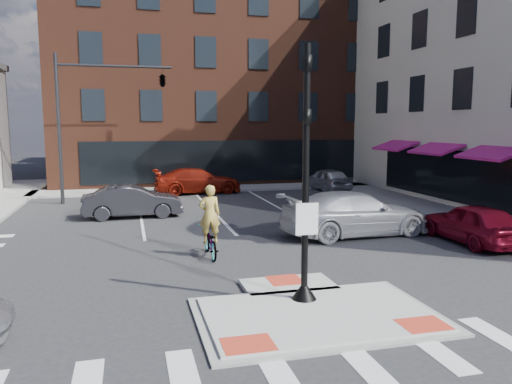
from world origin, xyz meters
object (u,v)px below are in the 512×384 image
object	(u,v)px
red_sedan	(473,223)
white_pickup	(355,214)
bg_car_dark	(133,201)
cyclist	(210,233)
bg_car_silver	(327,179)
bg_car_red	(198,181)

from	to	relation	value
red_sedan	white_pickup	bearing A→B (deg)	-32.24
red_sedan	bg_car_dark	world-z (taller)	bg_car_dark
red_sedan	white_pickup	distance (m)	4.24
white_pickup	cyclist	distance (m)	6.24
white_pickup	bg_car_silver	xyz separation A→B (m)	(4.15, 12.84, -0.13)
red_sedan	bg_car_dark	xyz separation A→B (m)	(-11.90, 8.34, 0.00)
white_pickup	bg_car_silver	distance (m)	13.49
white_pickup	bg_car_red	xyz separation A→B (m)	(-4.30, 13.42, -0.07)
bg_car_dark	bg_car_silver	distance (m)	14.21
bg_car_dark	bg_car_silver	xyz separation A→B (m)	(12.49, 6.79, -0.02)
bg_car_dark	bg_car_red	world-z (taller)	bg_car_red
red_sedan	bg_car_red	world-z (taller)	bg_car_red
white_pickup	red_sedan	bearing A→B (deg)	-127.28
white_pickup	bg_car_silver	world-z (taller)	white_pickup
white_pickup	bg_car_silver	bearing A→B (deg)	-22.32
bg_car_dark	bg_car_silver	bearing A→B (deg)	-63.08
bg_car_red	cyclist	distance (m)	15.26
red_sedan	bg_car_red	xyz separation A→B (m)	(-7.85, 15.71, 0.04)
red_sedan	bg_car_dark	bearing A→B (deg)	-34.42
white_pickup	bg_car_dark	size ratio (longest dim) A/B	1.30
cyclist	bg_car_silver	bearing A→B (deg)	-125.72
bg_car_silver	bg_car_red	xyz separation A→B (m)	(-8.44, 0.58, 0.06)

